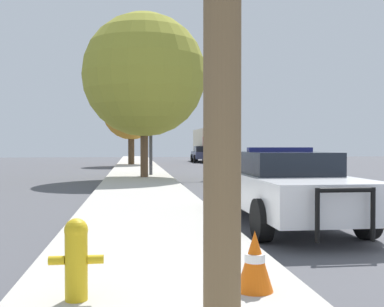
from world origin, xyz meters
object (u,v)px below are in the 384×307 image
Objects in this scene: police_car at (283,185)px; fire_hydrant at (76,257)px; tree_sidewalk_far at (131,111)px; traffic_cone at (255,261)px; car_background_distant at (203,154)px; box_truck at (212,144)px; tree_sidewalk_mid at (144,75)px; traffic_light at (182,96)px.

police_car is 7.06× the size of fire_hydrant.
traffic_cone is at bearing -87.60° from tree_sidewalk_far.
car_background_distant reaches higher than traffic_cone.
traffic_cone is (-6.13, -39.68, -1.21)m from box_truck.
tree_sidewalk_mid is 12.27× the size of traffic_cone.
traffic_light is at bearing -99.52° from car_background_distant.
tree_sidewalk_mid is at bearing 71.79° from box_truck.
traffic_light is at bearing 40.96° from tree_sidewalk_mid.
police_car is at bearing 69.10° from traffic_cone.
tree_sidewalk_far is at bearing 100.94° from traffic_light.
traffic_cone is at bearing 2.40° from fire_hydrant.
tree_sidewalk_far reaches higher than car_background_distant.
traffic_light is 19.02m from traffic_cone.
traffic_light is (2.88, 18.73, 3.42)m from fire_hydrant.
box_truck is at bearing 78.83° from fire_hydrant.
car_background_distant is 0.62× the size of tree_sidewalk_mid.
traffic_light is 1.19× the size of car_background_distant.
fire_hydrant is at bearing 53.05° from police_car.
fire_hydrant is at bearing -90.73° from tree_sidewalk_far.
traffic_cone is at bearing 68.67° from police_car.
box_truck is 1.30× the size of tree_sidewalk_far.
police_car reaches higher than fire_hydrant.
police_car is 9.03× the size of traffic_cone.
traffic_light is 0.74× the size of tree_sidewalk_mid.
tree_sidewalk_mid reaches higher than box_truck.
tree_sidewalk_mid is (-2.47, 12.39, 3.93)m from police_car.
car_background_distant reaches higher than fire_hydrant.
police_car is at bearing 53.49° from fire_hydrant.
box_truck is 23.83m from tree_sidewalk_mid.
car_background_distant is 22.13m from tree_sidewalk_mid.
traffic_light is at bearing 81.25° from fire_hydrant.
tree_sidewalk_mid reaches higher than tree_sidewalk_far.
box_truck is (4.35, 35.02, 0.86)m from police_car.
car_background_distant is (3.88, 19.41, -3.18)m from traffic_light.
tree_sidewalk_far reaches higher than traffic_light.
traffic_light is at bearing 75.26° from box_truck.
box_truck is at bearing -97.51° from police_car.
tree_sidewalk_mid is at bearing 92.32° from traffic_cone.
tree_sidewalk_mid is (-1.85, -1.61, 0.75)m from traffic_light.
traffic_light is at bearing -79.06° from tree_sidewalk_far.
car_background_distant is 9.73m from tree_sidewalk_far.
box_truck reaches higher than traffic_cone.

